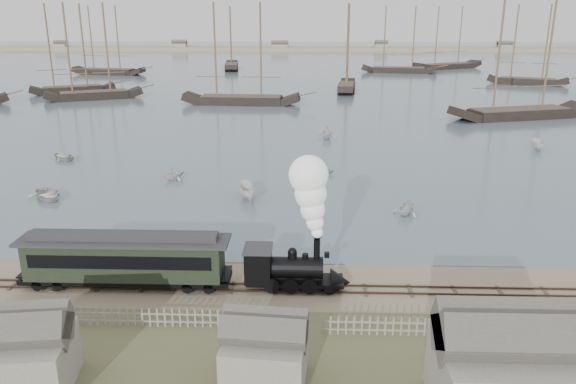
{
  "coord_description": "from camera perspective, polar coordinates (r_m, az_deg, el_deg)",
  "views": [
    {
      "loc": [
        3.98,
        -35.99,
        17.77
      ],
      "look_at": [
        2.44,
        8.61,
        3.5
      ],
      "focal_mm": 35.0,
      "sensor_mm": 36.0,
      "label": 1
    }
  ],
  "objects": [
    {
      "name": "rowboat_6",
      "position": [
        76.89,
        -21.87,
        3.44
      ],
      "size": [
        4.71,
        4.82,
        0.82
      ],
      "primitive_type": "imported",
      "rotation": [
        0.0,
        0.0,
        4.0
      ],
      "color": "silver",
      "rests_on": "harbor_water"
    },
    {
      "name": "ground",
      "position": [
        40.33,
        -3.93,
        -8.45
      ],
      "size": [
        600.0,
        600.0,
        0.0
      ],
      "primitive_type": "plane",
      "color": "#9C8F6E",
      "rests_on": "ground"
    },
    {
      "name": "schooner_5",
      "position": [
        159.43,
        23.53,
        13.54
      ],
      "size": [
        19.89,
        11.38,
        20.0
      ],
      "primitive_type": null,
      "rotation": [
        0.0,
        0.0,
        -0.37
      ],
      "color": "black",
      "rests_on": "harbor_water"
    },
    {
      "name": "schooner_2",
      "position": [
        114.75,
        -4.88,
        13.82
      ],
      "size": [
        23.99,
        6.68,
        20.0
      ],
      "primitive_type": null,
      "rotation": [
        0.0,
        0.0,
        -0.05
      ],
      "color": "black",
      "rests_on": "harbor_water"
    },
    {
      "name": "schooner_10",
      "position": [
        139.32,
        -21.42,
        13.38
      ],
      "size": [
        18.67,
        11.77,
        20.0
      ],
      "primitive_type": null,
      "rotation": [
        0.0,
        0.0,
        0.44
      ],
      "color": "black",
      "rests_on": "harbor_water"
    },
    {
      "name": "schooner_1",
      "position": [
        128.42,
        -19.51,
        13.31
      ],
      "size": [
        20.2,
        12.73,
        20.0
      ],
      "primitive_type": null,
      "rotation": [
        0.0,
        0.0,
        0.44
      ],
      "color": "black",
      "rests_on": "harbor_water"
    },
    {
      "name": "harbor_water",
      "position": [
        206.79,
        0.89,
        12.81
      ],
      "size": [
        600.0,
        336.0,
        0.06
      ],
      "primitive_type": "cube",
      "color": "#495A68",
      "rests_on": "ground"
    },
    {
      "name": "rowboat_2",
      "position": [
        56.01,
        -4.22,
        0.09
      ],
      "size": [
        4.31,
        2.77,
        1.56
      ],
      "primitive_type": "imported",
      "rotation": [
        0.0,
        0.0,
        3.48
      ],
      "color": "silver",
      "rests_on": "harbor_water"
    },
    {
      "name": "rowboat_1",
      "position": [
        63.57,
        -11.55,
        1.84
      ],
      "size": [
        3.45,
        3.48,
        1.39
      ],
      "primitive_type": "imported",
      "rotation": [
        0.0,
        0.0,
        2.3
      ],
      "color": "silver",
      "rests_on": "harbor_water"
    },
    {
      "name": "picket_fence_west",
      "position": [
        35.58,
        -15.86,
        -12.98
      ],
      "size": [
        19.0,
        0.1,
        1.2
      ],
      "primitive_type": null,
      "color": "gray",
      "rests_on": "ground"
    },
    {
      "name": "schooner_3",
      "position": [
        135.24,
        6.1,
        14.37
      ],
      "size": [
        5.98,
        18.33,
        20.0
      ],
      "primitive_type": null,
      "rotation": [
        0.0,
        0.0,
        1.47
      ],
      "color": "black",
      "rests_on": "harbor_water"
    },
    {
      "name": "schooner_7",
      "position": [
        189.72,
        -5.84,
        15.31
      ],
      "size": [
        7.04,
        20.77,
        20.0
      ],
      "primitive_type": null,
      "rotation": [
        0.0,
        0.0,
        1.69
      ],
      "color": "black",
      "rests_on": "harbor_water"
    },
    {
      "name": "rowboat_5",
      "position": [
        83.28,
        24.04,
        4.38
      ],
      "size": [
        3.62,
        1.71,
        1.35
      ],
      "primitive_type": "imported",
      "rotation": [
        0.0,
        0.0,
        3.02
      ],
      "color": "silver",
      "rests_on": "harbor_water"
    },
    {
      "name": "far_spit",
      "position": [
        286.57,
        1.22,
        14.17
      ],
      "size": [
        500.0,
        20.0,
        1.8
      ],
      "primitive_type": "cube",
      "color": "tan",
      "rests_on": "ground"
    },
    {
      "name": "rowboat_7",
      "position": [
        83.31,
        3.97,
        6.05
      ],
      "size": [
        3.92,
        3.54,
        1.81
      ],
      "primitive_type": "imported",
      "rotation": [
        0.0,
        0.0,
        6.1
      ],
      "color": "silver",
      "rests_on": "harbor_water"
    },
    {
      "name": "beached_dinghy",
      "position": [
        42.0,
        -13.51,
        -7.22
      ],
      "size": [
        3.31,
        4.22,
        0.8
      ],
      "primitive_type": "imported",
      "rotation": [
        0.0,
        0.0,
        1.73
      ],
      "color": "silver",
      "rests_on": "ground"
    },
    {
      "name": "passenger_coach",
      "position": [
        39.31,
        -16.23,
        -6.42
      ],
      "size": [
        14.05,
        2.71,
        3.41
      ],
      "color": "black",
      "rests_on": "ground"
    },
    {
      "name": "schooner_4",
      "position": [
        106.79,
        23.04,
        12.22
      ],
      "size": [
        26.37,
        12.99,
        20.0
      ],
      "primitive_type": null,
      "rotation": [
        0.0,
        0.0,
        0.29
      ],
      "color": "black",
      "rests_on": "harbor_water"
    },
    {
      "name": "rowboat_0",
      "position": [
        60.83,
        -23.22,
        -0.23
      ],
      "size": [
        5.33,
        5.17,
        0.9
      ],
      "primitive_type": "imported",
      "rotation": [
        0.0,
        0.0,
        0.7
      ],
      "color": "silver",
      "rests_on": "harbor_water"
    },
    {
      "name": "schooner_9",
      "position": [
        197.92,
        16.11,
        14.83
      ],
      "size": [
        25.58,
        17.84,
        20.0
      ],
      "primitive_type": null,
      "rotation": [
        0.0,
        0.0,
        0.51
      ],
      "color": "black",
      "rests_on": "harbor_water"
    },
    {
      "name": "schooner_8",
      "position": [
        180.69,
        11.37,
        14.95
      ],
      "size": [
        23.36,
        8.63,
        20.0
      ],
      "primitive_type": null,
      "rotation": [
        0.0,
        0.0,
        -0.15
      ],
      "color": "black",
      "rests_on": "harbor_water"
    },
    {
      "name": "picket_fence_east",
      "position": [
        34.64,
        16.41,
        -13.94
      ],
      "size": [
        15.0,
        0.1,
        1.2
      ],
      "primitive_type": null,
      "color": "gray",
      "rests_on": "ground"
    },
    {
      "name": "rail_track",
      "position": [
        38.54,
        -4.24,
        -9.71
      ],
      "size": [
        120.0,
        1.8,
        0.16
      ],
      "color": "#38271E",
      "rests_on": "ground"
    },
    {
      "name": "rowboat_3",
      "position": [
        64.92,
        2.97,
        2.25
      ],
      "size": [
        3.55,
        4.45,
        0.82
      ],
      "primitive_type": "imported",
      "rotation": [
        0.0,
        0.0,
        1.38
      ],
      "color": "silver",
      "rests_on": "harbor_water"
    },
    {
      "name": "locomotive",
      "position": [
        36.64,
        1.88,
        -4.19
      ],
      "size": [
        7.1,
        2.65,
        8.86
      ],
      "color": "black",
      "rests_on": "ground"
    },
    {
      "name": "shed_mid",
      "position": [
        29.92,
        -2.33,
        -18.72
      ],
      "size": [
        4.0,
        3.5,
        3.6
      ],
      "primitive_type": null,
      "color": "gray",
      "rests_on": "ground"
    },
    {
      "name": "schooner_6",
      "position": [
        180.44,
        -18.03,
        14.45
      ],
      "size": [
        22.72,
        8.42,
        20.0
      ],
      "primitive_type": null,
      "rotation": [
        0.0,
        0.0,
        -0.15
      ],
      "color": "black",
      "rests_on": "harbor_water"
    },
    {
      "name": "rowboat_4",
      "position": [
        52.55,
        11.91,
        -1.52
      ],
      "size": [
        3.62,
        3.54,
        1.45
      ],
      "primitive_type": "imported",
      "rotation": [
        0.0,
        0.0,
        5.66
      ],
      "color": "silver",
      "rests_on": "harbor_water"
    }
  ]
}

